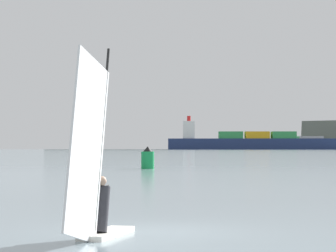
{
  "coord_description": "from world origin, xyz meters",
  "views": [
    {
      "loc": [
        5.73,
        -18.25,
        2.01
      ],
      "look_at": [
        -3.36,
        13.08,
        2.9
      ],
      "focal_mm": 84.8,
      "sensor_mm": 36.0,
      "label": 1
    }
  ],
  "objects": [
    {
      "name": "ground_plane",
      "position": [
        0.0,
        0.0,
        0.0
      ],
      "size": [
        4000.0,
        4000.0,
        0.0
      ],
      "primitive_type": "plane",
      "color": "gray"
    },
    {
      "name": "cargo_ship",
      "position": [
        -150.82,
        854.64,
        8.98
      ],
      "size": [
        190.11,
        72.35,
        37.51
      ],
      "rotation": [
        0.0,
        0.0,
        0.25
      ],
      "color": "navy",
      "rests_on": "ground_plane"
    },
    {
      "name": "windsurfer",
      "position": [
        -0.63,
        -2.04,
        1.3
      ],
      "size": [
        0.65,
        3.81,
        4.38
      ],
      "rotation": [
        0.0,
        0.0,
        1.59
      ],
      "color": "white",
      "rests_on": "ground_plane"
    },
    {
      "name": "channel_buoy",
      "position": [
        -17.1,
        53.52,
        0.96
      ],
      "size": [
        1.23,
        1.23,
        2.14
      ],
      "color": "#19994C",
      "rests_on": "ground_plane"
    }
  ]
}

